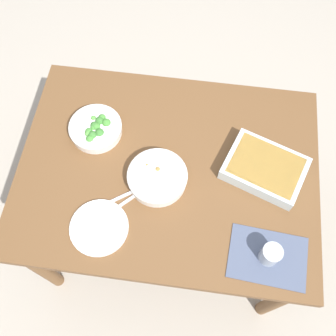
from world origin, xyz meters
TOP-DOWN VIEW (x-y plane):
  - ground_plane at (0.00, 0.00)m, footprint 6.00×6.00m
  - dining_table at (0.00, 0.00)m, footprint 1.20×0.90m
  - placemat at (-0.40, 0.31)m, footprint 0.29×0.22m
  - stew_bowl at (0.03, 0.06)m, footprint 0.23×0.23m
  - broccoli_bowl at (0.32, -0.12)m, footprint 0.22×0.22m
  - baking_dish at (-0.38, -0.03)m, footprint 0.36×0.31m
  - drink_cup at (-0.40, 0.31)m, footprint 0.07×0.07m
  - side_plate at (0.22, 0.28)m, footprint 0.22×0.22m
  - spoon_by_stew at (0.11, 0.14)m, footprint 0.14×0.14m
  - fork_on_table at (0.18, 0.16)m, footprint 0.16×0.12m

SIDE VIEW (x-z plane):
  - ground_plane at x=0.00m, z-range 0.00..0.00m
  - dining_table at x=0.00m, z-range 0.28..1.02m
  - placemat at x=-0.40m, z-range 0.74..0.74m
  - fork_on_table at x=0.18m, z-range 0.74..0.75m
  - spoon_by_stew at x=0.11m, z-range 0.74..0.75m
  - side_plate at x=0.22m, z-range 0.74..0.75m
  - broccoli_bowl at x=0.32m, z-range 0.74..0.80m
  - stew_bowl at x=0.03m, z-range 0.74..0.80m
  - baking_dish at x=-0.38m, z-range 0.74..0.80m
  - drink_cup at x=-0.40m, z-range 0.74..0.82m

